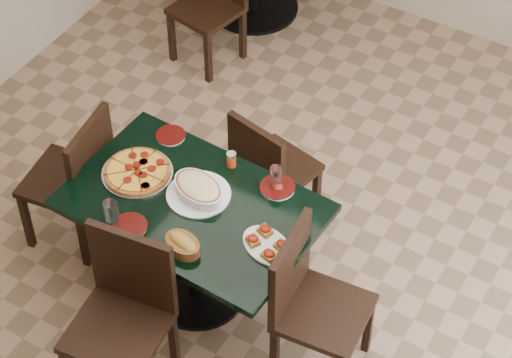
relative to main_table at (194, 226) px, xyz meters
The scene contains 17 objects.
floor 0.72m from the main_table, 43.27° to the left, with size 5.50×5.50×0.00m, color #82634B.
main_table is the anchor object (origin of this frame).
chair_far 0.67m from the main_table, 83.53° to the left, with size 0.48×0.48×0.86m.
chair_near 0.62m from the main_table, 90.95° to the right, with size 0.51×0.51×0.98m.
chair_right 0.75m from the main_table, ahead, with size 0.48×0.48×0.94m.
chair_left 0.80m from the main_table, behind, with size 0.50×0.50×0.94m.
pepperoni_pizza 0.42m from the main_table, behind, with size 0.39×0.39×0.04m.
lasagna_casserole 0.24m from the main_table, 93.01° to the left, with size 0.35×0.34×0.09m.
bread_basket 0.38m from the main_table, 65.41° to the right, with size 0.23×0.18×0.09m.
bruschetta_platter 0.53m from the main_table, ahead, with size 0.35×0.30×0.05m.
side_plate_near 0.40m from the main_table, 121.11° to the right, with size 0.18×0.18×0.02m.
side_plate_far_r 0.50m from the main_table, 44.20° to the left, with size 0.19×0.19×0.03m.
side_plate_far_l 0.56m from the main_table, 136.62° to the left, with size 0.17×0.17×0.02m.
napkin_setting 0.42m from the main_table, 119.55° to the right, with size 0.18×0.18×0.01m.
water_glass_a 0.52m from the main_table, 46.33° to the left, with size 0.06×0.06×0.14m, color silver.
water_glass_b 0.50m from the main_table, 129.34° to the right, with size 0.07×0.07×0.16m, color silver.
pepper_shaker 0.41m from the main_table, 85.07° to the left, with size 0.05×0.05×0.09m.
Camera 1 is at (1.77, -3.15, 4.58)m, focal length 70.00 mm.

